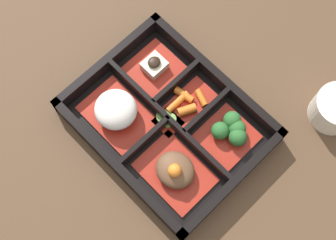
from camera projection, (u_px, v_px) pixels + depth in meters
name	position (u px, v px, depth m)	size (l,w,h in m)	color
ground_plane	(168.00, 125.00, 0.82)	(3.00, 3.00, 0.00)	#4C3523
bento_base	(168.00, 124.00, 0.81)	(0.32, 0.25, 0.01)	black
bento_rim	(169.00, 120.00, 0.80)	(0.32, 0.25, 0.04)	black
bowl_stew	(175.00, 171.00, 0.76)	(0.12, 0.09, 0.05)	maroon
bowl_rice	(116.00, 111.00, 0.79)	(0.12, 0.09, 0.05)	maroon
bowl_greens	(231.00, 130.00, 0.79)	(0.09, 0.09, 0.04)	maroon
bowl_carrots	(188.00, 102.00, 0.81)	(0.06, 0.09, 0.02)	maroon
bowl_tofu	(154.00, 67.00, 0.83)	(0.08, 0.09, 0.03)	maroon
bowl_pickles	(167.00, 120.00, 0.80)	(0.04, 0.04, 0.01)	maroon
tea_cup	(335.00, 108.00, 0.80)	(0.08, 0.08, 0.06)	beige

